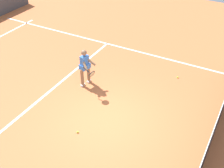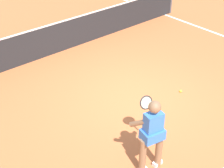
{
  "view_description": "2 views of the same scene",
  "coord_description": "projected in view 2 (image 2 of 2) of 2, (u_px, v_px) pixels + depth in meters",
  "views": [
    {
      "loc": [
        6.46,
        3.74,
        6.78
      ],
      "look_at": [
        -0.52,
        -0.08,
        1.12
      ],
      "focal_mm": 46.27,
      "sensor_mm": 36.0,
      "label": 1
    },
    {
      "loc": [
        -4.88,
        -4.71,
        4.76
      ],
      "look_at": [
        -0.89,
        -0.07,
        0.85
      ],
      "focal_mm": 53.29,
      "sensor_mm": 36.0,
      "label": 2
    }
  ],
  "objects": [
    {
      "name": "tennis_ball_far",
      "position": [
        181.0,
        91.0,
        8.49
      ],
      "size": [
        0.07,
        0.07,
        0.07
      ],
      "primitive_type": "sphere",
      "color": "#D1E533",
      "rests_on": "ground"
    },
    {
      "name": "court_net",
      "position": [
        60.0,
        37.0,
        10.17
      ],
      "size": [
        10.45,
        0.08,
        1.06
      ],
      "color": "#4C4C51",
      "rests_on": "ground"
    },
    {
      "name": "ground_plane",
      "position": [
        137.0,
        99.0,
        8.25
      ],
      "size": [
        27.58,
        27.58,
        0.0
      ],
      "primitive_type": "plane",
      "color": "#C66638"
    },
    {
      "name": "tennis_player",
      "position": [
        152.0,
        133.0,
        5.9
      ],
      "size": [
        0.91,
        0.9,
        1.55
      ],
      "color": "#8C6647",
      "rests_on": "ground"
    }
  ]
}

